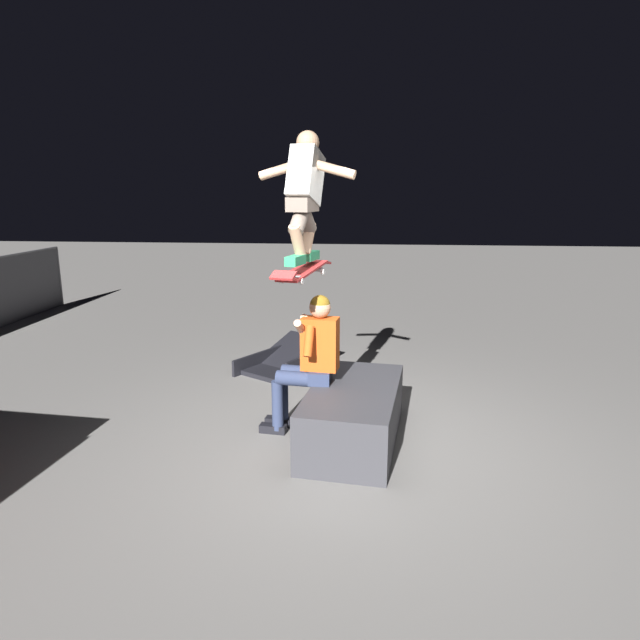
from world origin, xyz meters
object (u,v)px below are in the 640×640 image
Objects in this scene: skateboard at (303,271)px; skater_airborne at (305,191)px; person_sitting_on_ledge at (309,357)px; kicker_ramp at (287,362)px; ledge_box_main at (354,415)px.

skater_airborne is (0.06, -0.01, 0.69)m from skateboard.
skater_airborne reaches higher than skateboard.
person_sitting_on_ledge is 0.86m from skateboard.
kicker_ramp is at bearing 14.78° from person_sitting_on_ledge.
ledge_box_main is 1.40× the size of skater_airborne.
skateboard is 0.93× the size of skater_airborne.
kicker_ramp is (2.11, 0.51, -2.23)m from skater_airborne.
skater_airborne reaches higher than kicker_ramp.
person_sitting_on_ledge is 1.54m from skater_airborne.
skater_airborne reaches higher than ledge_box_main.
ledge_box_main is 2.36m from kicker_ramp.
ledge_box_main is 1.43m from skateboard.
skateboard is (-0.02, 0.46, 1.35)m from ledge_box_main.
skateboard is at bearing 171.76° from person_sitting_on_ledge.
kicker_ramp is at bearing 24.12° from ledge_box_main.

